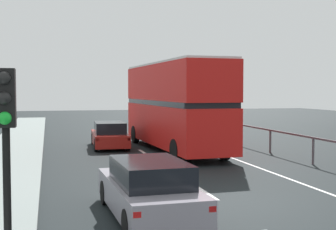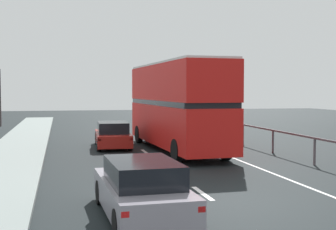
# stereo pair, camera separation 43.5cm
# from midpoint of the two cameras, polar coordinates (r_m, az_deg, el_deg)

# --- Properties ---
(ground_plane) EXTENTS (74.69, 120.00, 0.10)m
(ground_plane) POSITION_cam_midpoint_polar(r_m,az_deg,el_deg) (13.01, 5.48, -10.79)
(ground_plane) COLOR black
(lane_paint_markings) EXTENTS (3.64, 46.00, 0.01)m
(lane_paint_markings) POSITION_cam_midpoint_polar(r_m,az_deg,el_deg) (21.88, 3.22, -4.99)
(lane_paint_markings) COLOR silver
(lane_paint_markings) RESTS_ON ground
(bridge_side_railing) EXTENTS (0.10, 42.00, 1.15)m
(bridge_side_railing) POSITION_cam_midpoint_polar(r_m,az_deg,el_deg) (23.37, 11.82, -2.23)
(bridge_side_railing) COLOR #54494F
(bridge_side_railing) RESTS_ON ground
(double_decker_bus_red) EXTENTS (2.92, 10.69, 4.41)m
(double_decker_bus_red) POSITION_cam_midpoint_polar(r_m,az_deg,el_deg) (23.57, 0.23, 1.34)
(double_decker_bus_red) COLOR red
(double_decker_bus_red) RESTS_ON ground
(hatchback_car_near) EXTENTS (1.90, 4.56, 1.41)m
(hatchback_car_near) POSITION_cam_midpoint_polar(r_m,az_deg,el_deg) (11.33, -3.50, -9.08)
(hatchback_car_near) COLOR gray
(hatchback_car_near) RESTS_ON ground
(traffic_signal_pole) EXTENTS (0.30, 0.42, 3.25)m
(traffic_signal_pole) POSITION_cam_midpoint_polar(r_m,az_deg,el_deg) (7.63, -20.69, -0.76)
(traffic_signal_pole) COLOR black
(traffic_signal_pole) RESTS_ON near_sidewalk_kerb
(sedan_car_ahead) EXTENTS (1.96, 4.58, 1.37)m
(sedan_car_ahead) POSITION_cam_midpoint_polar(r_m,az_deg,el_deg) (25.17, -7.60, -2.45)
(sedan_car_ahead) COLOR maroon
(sedan_car_ahead) RESTS_ON ground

